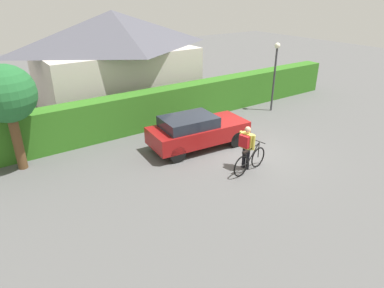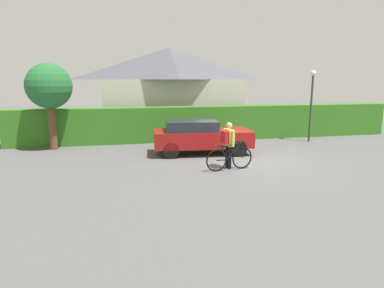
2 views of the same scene
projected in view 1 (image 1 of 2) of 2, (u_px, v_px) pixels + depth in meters
ground_plane at (245, 152)px, 13.66m from camera, size 60.00×60.00×0.00m
hedge_row at (182, 103)px, 16.69m from camera, size 19.78×0.90×1.73m
house_distant at (116, 59)px, 18.14m from camera, size 8.25×5.28×4.97m
parked_car_near at (196, 130)px, 13.71m from camera, size 4.16×1.99×1.41m
bicycle at (250, 161)px, 12.05m from camera, size 1.74×0.50×1.02m
person_rider at (246, 144)px, 12.00m from camera, size 0.41×0.65×1.62m
street_lamp at (275, 67)px, 17.29m from camera, size 0.28×0.28×3.52m
tree_kerbside at (7, 95)px, 11.30m from camera, size 1.95×1.95×3.77m
fire_hydrant at (169, 129)px, 14.73m from camera, size 0.20×0.20×0.81m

